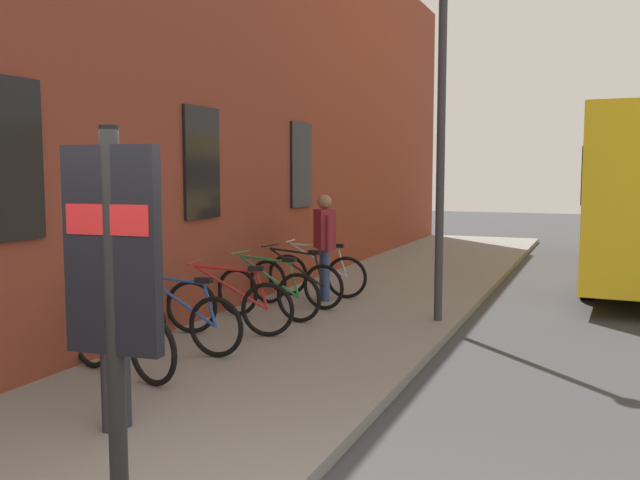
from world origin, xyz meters
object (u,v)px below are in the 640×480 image
at_px(bicycle_beside_lamp, 230,306).
at_px(pedestrian_near_bus, 325,236).
at_px(bicycle_mid_rack, 268,293).
at_px(transit_info_sign, 113,279).
at_px(bicycle_far_end, 121,340).
at_px(bicycle_leaning_wall, 178,321).
at_px(bicycle_nearest_sign, 295,282).
at_px(street_lamp, 441,111).
at_px(bicycle_under_window, 317,274).
at_px(pedestrian_by_facade, 114,320).

height_order(bicycle_beside_lamp, pedestrian_near_bus, pedestrian_near_bus).
xyz_separation_m(bicycle_beside_lamp, bicycle_mid_rack, (1.08, -0.02, 0.00)).
bearing_deg(transit_info_sign, bicycle_far_end, 38.53).
relative_size(bicycle_leaning_wall, bicycle_nearest_sign, 1.00).
xyz_separation_m(transit_info_sign, street_lamp, (6.87, -0.20, 1.41)).
height_order(bicycle_beside_lamp, transit_info_sign, transit_info_sign).
xyz_separation_m(bicycle_far_end, bicycle_under_window, (5.05, -0.14, 0.00)).
xyz_separation_m(bicycle_far_end, pedestrian_near_bus, (4.80, -0.38, 0.70)).
height_order(bicycle_mid_rack, bicycle_nearest_sign, same).
bearing_deg(bicycle_beside_lamp, bicycle_nearest_sign, -0.25).
relative_size(bicycle_far_end, bicycle_nearest_sign, 0.98).
relative_size(bicycle_mid_rack, bicycle_nearest_sign, 1.00).
distance_m(bicycle_nearest_sign, pedestrian_by_facade, 5.44).
height_order(bicycle_beside_lamp, pedestrian_by_facade, pedestrian_by_facade).
bearing_deg(bicycle_under_window, transit_info_sign, -164.87).
height_order(transit_info_sign, street_lamp, street_lamp).
height_order(bicycle_leaning_wall, bicycle_under_window, same).
bearing_deg(bicycle_mid_rack, pedestrian_near_bus, -7.79).
bearing_deg(bicycle_mid_rack, bicycle_nearest_sign, 0.46).
relative_size(bicycle_nearest_sign, transit_info_sign, 0.73).
bearing_deg(street_lamp, bicycle_beside_lamp, 129.76).
xyz_separation_m(bicycle_beside_lamp, transit_info_sign, (-4.92, -2.14, 1.21)).
xyz_separation_m(bicycle_leaning_wall, street_lamp, (2.98, -2.46, 2.62)).
distance_m(pedestrian_near_bus, street_lamp, 2.96).
relative_size(transit_info_sign, pedestrian_near_bus, 1.35).
distance_m(bicycle_mid_rack, pedestrian_near_bus, 1.81).
relative_size(transit_info_sign, pedestrian_by_facade, 1.57).
relative_size(bicycle_far_end, bicycle_mid_rack, 0.98).
distance_m(pedestrian_near_bus, pedestrian_by_facade, 6.04).
height_order(bicycle_far_end, bicycle_under_window, same).
xyz_separation_m(bicycle_far_end, pedestrian_by_facade, (-1.22, -0.93, 0.54)).
relative_size(bicycle_far_end, street_lamp, 0.34).
relative_size(pedestrian_near_bus, street_lamp, 0.35).
bearing_deg(bicycle_far_end, transit_info_sign, -141.47).
bearing_deg(bicycle_under_window, bicycle_leaning_wall, 178.30).
relative_size(bicycle_mid_rack, street_lamp, 0.35).
distance_m(bicycle_leaning_wall, bicycle_beside_lamp, 1.04).
bearing_deg(bicycle_mid_rack, bicycle_far_end, 177.25).
bearing_deg(bicycle_nearest_sign, transit_info_sign, -163.02).
bearing_deg(bicycle_leaning_wall, transit_info_sign, -149.85).
distance_m(pedestrian_by_facade, street_lamp, 5.84).
height_order(bicycle_nearest_sign, pedestrian_near_bus, pedestrian_near_bus).
bearing_deg(pedestrian_by_facade, bicycle_nearest_sign, 8.32).
height_order(transit_info_sign, pedestrian_near_bus, transit_info_sign).
distance_m(bicycle_beside_lamp, pedestrian_near_bus, 2.84).
xyz_separation_m(bicycle_under_window, street_lamp, (-1.04, -2.34, 2.62)).
distance_m(bicycle_beside_lamp, bicycle_mid_rack, 1.08).
bearing_deg(pedestrian_by_facade, bicycle_far_end, 37.17).
bearing_deg(street_lamp, pedestrian_near_bus, 69.53).
distance_m(bicycle_nearest_sign, bicycle_under_window, 0.92).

